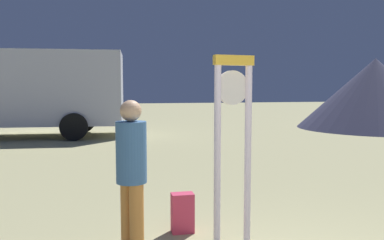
% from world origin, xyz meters
% --- Properties ---
extents(standing_clock, '(0.43, 0.14, 2.06)m').
position_xyz_m(standing_clock, '(-0.18, 1.72, 1.24)').
color(standing_clock, white).
rests_on(standing_clock, ground_plane).
extents(person_near_clock, '(0.31, 0.31, 1.62)m').
position_xyz_m(person_near_clock, '(-1.21, 1.85, 0.90)').
color(person_near_clock, '#CE813A').
rests_on(person_near_clock, ground_plane).
extents(backpack, '(0.27, 0.21, 0.48)m').
position_xyz_m(backpack, '(-0.58, 2.42, 0.23)').
color(backpack, '#CB3756').
rests_on(backpack, ground_plane).
extents(box_truck_near, '(6.61, 2.93, 2.97)m').
position_xyz_m(box_truck_near, '(-3.91, 12.34, 1.62)').
color(box_truck_near, silver).
rests_on(box_truck_near, ground_plane).
extents(dome_tent, '(6.28, 6.28, 2.96)m').
position_xyz_m(dome_tent, '(9.57, 12.35, 1.48)').
color(dome_tent, '#383953').
rests_on(dome_tent, ground_plane).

